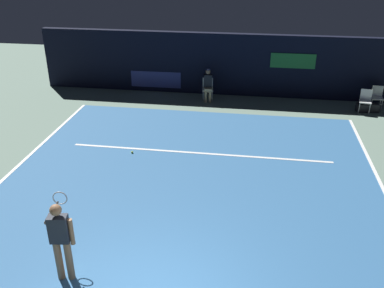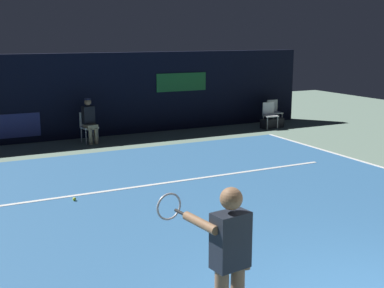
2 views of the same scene
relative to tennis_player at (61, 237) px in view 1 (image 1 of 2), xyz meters
The scene contains 11 objects.
ground_plane 4.36m from the tennis_player, 64.11° to the left, with size 30.96×30.96×0.00m, color slate.
court_surface 4.35m from the tennis_player, 64.11° to the left, with size 10.46×10.83×0.01m, color #336699.
line_sideline_right 5.16m from the tennis_player, 131.08° to the left, with size 0.10×10.83×0.01m, color white.
line_service 6.08m from the tennis_player, 72.03° to the left, with size 8.16×0.10×0.01m, color white.
back_wall 11.68m from the tennis_player, 80.89° to the left, with size 15.34×0.33×2.60m.
tennis_player is the anchor object (origin of this frame).
line_judge_on_chair 10.71m from the tennis_player, 81.72° to the left, with size 0.49×0.57×1.32m.
courtside_chair_near 13.53m from the tennis_player, 52.46° to the left, with size 0.47×0.44×0.88m.
courtside_chair_far 12.80m from the tennis_player, 52.99° to the left, with size 0.51×0.49×0.88m.
tennis_ball 5.48m from the tennis_player, 92.30° to the left, with size 0.07×0.07×0.07m, color #CCE033.
equipment_bag 12.93m from the tennis_player, 52.61° to the left, with size 0.84×0.32×0.32m, color black.
Camera 1 is at (1.56, -5.31, 6.03)m, focal length 39.37 mm.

